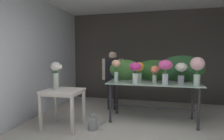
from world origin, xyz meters
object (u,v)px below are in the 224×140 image
display_table_glass (153,89)px  watering_can (93,123)px  vase_ivory_peonies (181,70)px  side_table_white (63,95)px  vase_peach_freesia (116,67)px  vase_sunset_snapdragons (139,70)px  vase_fuchsia_lilies (165,68)px  vase_coral_roses (155,72)px  florist (113,74)px  vase_blush_stock (197,67)px  vase_magenta_hydrangea (135,70)px  vase_white_roses_tall (56,73)px

display_table_glass → watering_can: bearing=-145.4°
vase_ivory_peonies → display_table_glass: bearing=-178.4°
side_table_white → watering_can: size_ratio=2.17×
vase_peach_freesia → vase_sunset_snapdragons: bearing=9.2°
vase_fuchsia_lilies → vase_coral_roses: bearing=138.0°
side_table_white → vase_fuchsia_lilies: bearing=16.0°
florist → vase_fuchsia_lilies: (1.28, -0.84, 0.24)m
vase_sunset_snapdragons → vase_fuchsia_lilies: size_ratio=0.88×
side_table_white → vase_coral_roses: (1.74, 0.74, 0.42)m
vase_ivory_peonies → vase_blush_stock: (0.26, -0.23, 0.08)m
side_table_white → vase_blush_stock: size_ratio=1.39×
watering_can → side_table_white: bearing=-176.7°
vase_ivory_peonies → vase_fuchsia_lilies: bearing=-142.9°
vase_peach_freesia → vase_magenta_hydrangea: bearing=-25.1°
vase_coral_roses → vase_blush_stock: 0.82m
display_table_glass → vase_peach_freesia: size_ratio=3.99×
vase_white_roses_tall → florist: bearing=60.1°
vase_white_roses_tall → watering_can: vase_white_roses_tall is taller
side_table_white → vase_peach_freesia: size_ratio=1.58×
vase_magenta_hydrangea → watering_can: (-0.75, -0.45, -1.01)m
vase_peach_freesia → florist: bearing=109.6°
vase_white_roses_tall → vase_fuchsia_lilies: bearing=14.9°
display_table_glass → vase_sunset_snapdragons: (-0.29, -0.02, 0.41)m
vase_peach_freesia → vase_sunset_snapdragons: (0.50, 0.08, -0.05)m
display_table_glass → vase_blush_stock: vase_blush_stock is taller
vase_ivory_peonies → watering_can: bearing=-155.2°
vase_coral_roses → florist: bearing=148.4°
display_table_glass → vase_sunset_snapdragons: bearing=-176.6°
vase_ivory_peonies → vase_white_roses_tall: bearing=-161.5°
vase_coral_roses → vase_white_roses_tall: (-1.88, -0.73, 0.00)m
florist → vase_magenta_hydrangea: florist is taller
display_table_glass → vase_coral_roses: bearing=-56.2°
vase_coral_roses → vase_sunset_snapdragons: 0.34m
vase_ivory_peonies → vase_sunset_snapdragons: size_ratio=0.99×
vase_coral_roses → vase_ivory_peonies: vase_ivory_peonies is taller
vase_coral_roses → vase_magenta_hydrangea: (-0.39, -0.25, 0.05)m
florist → display_table_glass: bearing=-30.3°
florist → vase_fuchsia_lilies: 1.55m
vase_blush_stock → watering_can: 2.28m
vase_coral_roses → watering_can: bearing=-148.4°
watering_can → vase_ivory_peonies: bearing=24.8°
florist → vase_sunset_snapdragons: florist is taller
florist → vase_ivory_peonies: (1.61, -0.59, 0.18)m
watering_can → vase_magenta_hydrangea: bearing=31.3°
florist → vase_peach_freesia: 0.78m
side_table_white → vase_fuchsia_lilies: size_ratio=1.55×
display_table_glass → vase_blush_stock: bearing=-14.6°
florist → vase_peach_freesia: bearing=-70.4°
display_table_glass → vase_fuchsia_lilies: bearing=-44.9°
vase_ivory_peonies → vase_white_roses_tall: (-2.42, -0.81, -0.04)m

